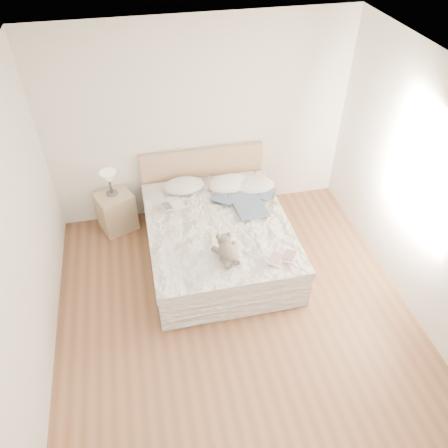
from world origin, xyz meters
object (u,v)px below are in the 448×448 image
at_px(bed, 217,236).
at_px(nightstand, 116,211).
at_px(childrens_book, 282,258).
at_px(teddy_bear, 227,257).
at_px(photo_book, 172,206).
at_px(table_lamp, 109,178).

bearing_deg(bed, nightstand, 146.59).
xyz_separation_m(childrens_book, teddy_bear, (-0.60, 0.13, 0.02)).
bearing_deg(photo_book, nightstand, 128.98).
height_order(table_lamp, photo_book, table_lamp).
bearing_deg(bed, table_lamp, 145.88).
bearing_deg(photo_book, teddy_bear, -82.53).
distance_m(nightstand, table_lamp, 0.53).
relative_size(photo_book, childrens_book, 0.89).
distance_m(bed, childrens_book, 1.07).
xyz_separation_m(bed, table_lamp, (-1.26, 0.85, 0.50)).
distance_m(nightstand, teddy_bear, 2.00).
relative_size(nightstand, childrens_book, 1.73).
distance_m(table_lamp, photo_book, 0.93).
height_order(nightstand, table_lamp, table_lamp).
relative_size(nightstand, photo_book, 1.94).
bearing_deg(nightstand, childrens_book, -42.70).
relative_size(bed, table_lamp, 6.16).
bearing_deg(table_lamp, teddy_bear, -52.09).
distance_m(bed, teddy_bear, 0.80).
relative_size(childrens_book, teddy_bear, 0.87).
height_order(table_lamp, childrens_book, table_lamp).
height_order(bed, nightstand, bed).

